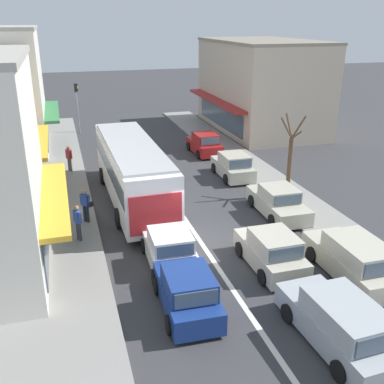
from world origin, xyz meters
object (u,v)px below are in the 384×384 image
city_bus (132,168)px  sedan_adjacent_lane_lead (170,250)px  parked_hatchback_kerb_rear (205,144)px  hatchback_queue_far_back (271,251)px  traffic_light_downstreet (77,100)px  parked_sedan_kerb_second (278,202)px  street_tree_right (290,160)px  pedestrian_far_walker (69,157)px  wagon_adjacent_lane_trail (340,324)px  parked_wagon_kerb_front (354,259)px  pedestrian_browsing_midblock (78,221)px  parked_hatchback_kerb_third (233,166)px  hatchback_behind_bus_mid (187,292)px  pedestrian_with_handbag_near (86,204)px

city_bus → sedan_adjacent_lane_lead: bearing=-87.7°
parked_hatchback_kerb_rear → hatchback_queue_far_back: bearing=-98.7°
traffic_light_downstreet → hatchback_queue_far_back: bearing=-76.6°
sedan_adjacent_lane_lead → parked_sedan_kerb_second: (6.32, 3.28, 0.00)m
sedan_adjacent_lane_lead → parked_sedan_kerb_second: bearing=27.4°
street_tree_right → pedestrian_far_walker: 13.60m
city_bus → wagon_adjacent_lane_trail: city_bus is taller
parked_wagon_kerb_front → traffic_light_downstreet: size_ratio=1.08×
parked_hatchback_kerb_rear → pedestrian_browsing_midblock: bearing=-129.4°
hatchback_queue_far_back → sedan_adjacent_lane_lead: size_ratio=0.87×
parked_hatchback_kerb_third → pedestrian_far_walker: size_ratio=2.28×
hatchback_behind_bus_mid → pedestrian_browsing_midblock: bearing=117.9°
hatchback_queue_far_back → sedan_adjacent_lane_lead: (-3.74, 1.30, -0.05)m
pedestrian_with_handbag_near → wagon_adjacent_lane_trail: bearing=-58.4°
parked_hatchback_kerb_third → parked_hatchback_kerb_rear: size_ratio=1.00×
wagon_adjacent_lane_trail → sedan_adjacent_lane_lead: bearing=121.9°
hatchback_behind_bus_mid → street_tree_right: street_tree_right is taller
parked_wagon_kerb_front → pedestrian_browsing_midblock: 11.36m
traffic_light_downstreet → pedestrian_browsing_midblock: size_ratio=2.58×
wagon_adjacent_lane_trail → parked_wagon_kerb_front: same height
city_bus → pedestrian_with_handbag_near: 3.51m
parked_hatchback_kerb_third → pedestrian_with_handbag_near: bearing=-154.5°
parked_hatchback_kerb_third → hatchback_behind_bus_mid: bearing=-117.8°
traffic_light_downstreet → pedestrian_browsing_midblock: traffic_light_downstreet is taller
wagon_adjacent_lane_trail → street_tree_right: size_ratio=1.02×
parked_hatchback_kerb_third → parked_sedan_kerb_second: bearing=-89.2°
street_tree_right → pedestrian_with_handbag_near: (-10.88, -0.59, -1.03)m
parked_sedan_kerb_second → parked_hatchback_kerb_rear: 11.31m
parked_hatchback_kerb_rear → city_bus: bearing=-130.4°
hatchback_behind_bus_mid → street_tree_right: (8.16, 8.42, 1.39)m
sedan_adjacent_lane_lead → wagon_adjacent_lane_trail: bearing=-58.1°
parked_hatchback_kerb_rear → pedestrian_browsing_midblock: 15.00m
parked_wagon_kerb_front → parked_hatchback_kerb_third: bearing=90.8°
hatchback_queue_far_back → traffic_light_downstreet: size_ratio=0.88×
hatchback_queue_far_back → parked_hatchback_kerb_third: size_ratio=1.00×
parked_wagon_kerb_front → parked_hatchback_kerb_rear: 17.37m
traffic_light_downstreet → pedestrian_browsing_midblock: 20.59m
wagon_adjacent_lane_trail → parked_sedan_kerb_second: bearing=74.2°
pedestrian_with_handbag_near → pedestrian_far_walker: (-0.44, 8.06, -0.00)m
sedan_adjacent_lane_lead → pedestrian_browsing_midblock: size_ratio=2.61×
city_bus → parked_hatchback_kerb_third: size_ratio=2.93×
hatchback_behind_bus_mid → wagon_adjacent_lane_trail: size_ratio=0.82×
hatchback_queue_far_back → parked_hatchback_kerb_rear: same height
city_bus → hatchback_behind_bus_mid: city_bus is taller
sedan_adjacent_lane_lead → parked_wagon_kerb_front: 7.00m
wagon_adjacent_lane_trail → pedestrian_far_walker: 20.11m
parked_hatchback_kerb_rear → pedestrian_with_handbag_near: size_ratio=2.29×
wagon_adjacent_lane_trail → pedestrian_with_handbag_near: pedestrian_with_handbag_near is taller
pedestrian_browsing_midblock → city_bus: bearing=52.5°
hatchback_behind_bus_mid → pedestrian_browsing_midblock: size_ratio=2.31×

